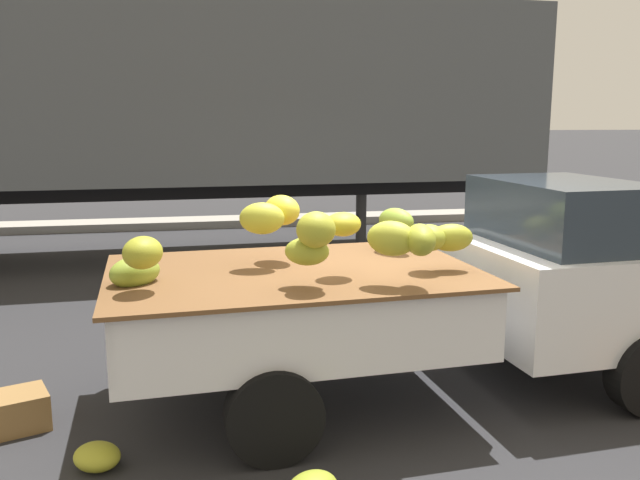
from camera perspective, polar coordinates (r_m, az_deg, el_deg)
name	(u,v)px	position (r m, az deg, el deg)	size (l,w,h in m)	color
ground	(395,385)	(5.69, 6.54, -12.36)	(220.00, 220.00, 0.00)	#28282B
curb_strip	(273,220)	(13.91, -4.12, 1.70)	(80.00, 0.80, 0.16)	gray
pickup_truck	(516,280)	(5.69, 16.64, -3.31)	(4.93, 2.11, 1.70)	white
semi_trailer	(152,96)	(10.65, -14.35, 12.00)	(12.08, 2.97, 3.95)	#4C5156
fallen_banana_bunch_near_tailgate	(97,457)	(4.63, -18.76, -17.35)	(0.31, 0.27, 0.17)	gold
produce_crate	(9,413)	(5.35, -25.38, -13.37)	(0.52, 0.36, 0.26)	olive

